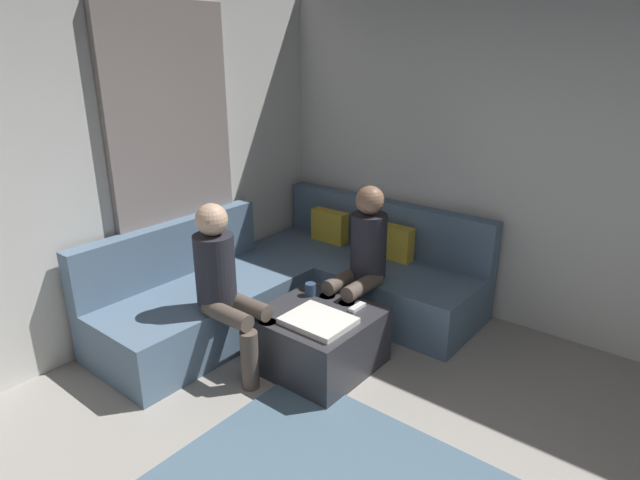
{
  "coord_description": "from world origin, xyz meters",
  "views": [
    {
      "loc": [
        0.66,
        -1.2,
        2.18
      ],
      "look_at": [
        -1.63,
        1.63,
        0.85
      ],
      "focal_mm": 29.88,
      "sensor_mm": 36.0,
      "label": 1
    }
  ],
  "objects": [
    {
      "name": "wall_back",
      "position": [
        0.0,
        2.94,
        1.35
      ],
      "size": [
        6.0,
        0.12,
        2.7
      ],
      "primitive_type": "cube",
      "color": "silver",
      "rests_on": "ground_plane"
    },
    {
      "name": "person_on_couch_back",
      "position": [
        -1.47,
        1.93,
        0.66
      ],
      "size": [
        0.3,
        0.6,
        1.2
      ],
      "rotation": [
        0.0,
        0.0,
        3.14
      ],
      "color": "brown",
      "rests_on": "ground_plane"
    },
    {
      "name": "coffee_mug",
      "position": [
        -1.67,
        1.56,
        0.47
      ],
      "size": [
        0.08,
        0.08,
        0.1
      ],
      "primitive_type": "cylinder",
      "color": "#334C72",
      "rests_on": "ottoman"
    },
    {
      "name": "ottoman",
      "position": [
        -1.45,
        1.38,
        0.21
      ],
      "size": [
        0.76,
        0.76,
        0.42
      ],
      "primitive_type": "cube",
      "color": "#333338",
      "rests_on": "ground_plane"
    },
    {
      "name": "sectional_couch",
      "position": [
        -2.08,
        1.88,
        0.28
      ],
      "size": [
        2.1,
        2.55,
        0.87
      ],
      "color": "slate",
      "rests_on": "ground_plane"
    },
    {
      "name": "game_remote",
      "position": [
        -1.27,
        1.6,
        0.43
      ],
      "size": [
        0.05,
        0.15,
        0.02
      ],
      "primitive_type": "cube",
      "color": "white",
      "rests_on": "ottoman"
    },
    {
      "name": "folded_blanket",
      "position": [
        -1.35,
        1.26,
        0.44
      ],
      "size": [
        0.44,
        0.36,
        0.04
      ],
      "primitive_type": "cube",
      "color": "white",
      "rests_on": "ottoman"
    },
    {
      "name": "person_on_couch_side",
      "position": [
        -1.93,
        0.97,
        0.66
      ],
      "size": [
        0.6,
        0.3,
        1.2
      ],
      "rotation": [
        0.0,
        0.0,
        -1.57
      ],
      "color": "brown",
      "rests_on": "ground_plane"
    },
    {
      "name": "curtain_panel",
      "position": [
        -2.84,
        1.3,
        1.25
      ],
      "size": [
        0.06,
        1.1,
        2.5
      ],
      "primitive_type": "cube",
      "color": "gray",
      "rests_on": "ground_plane"
    }
  ]
}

